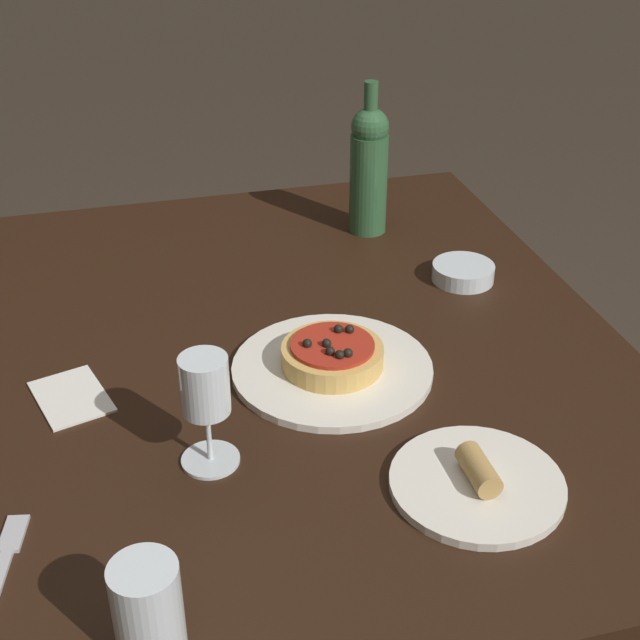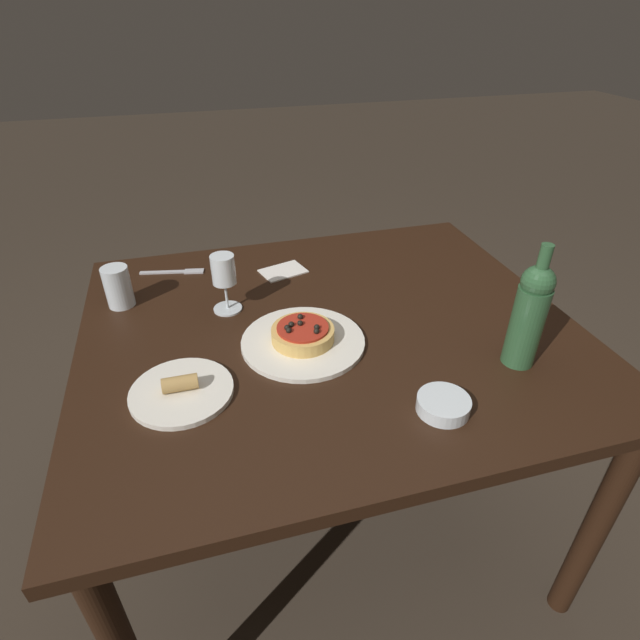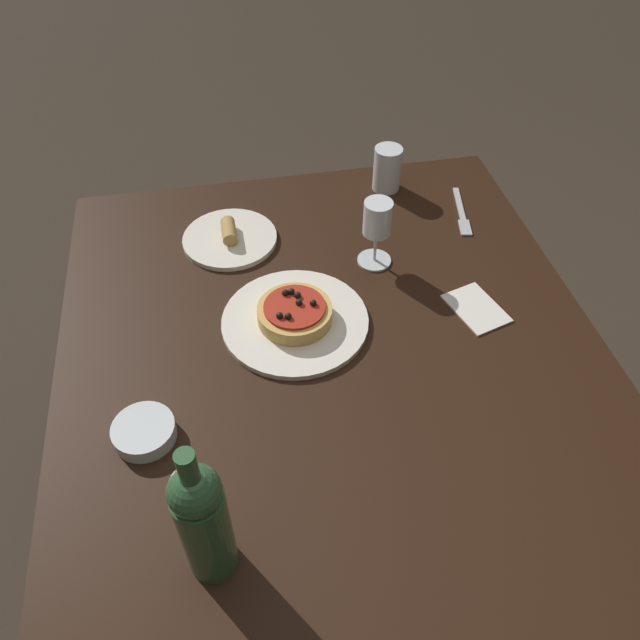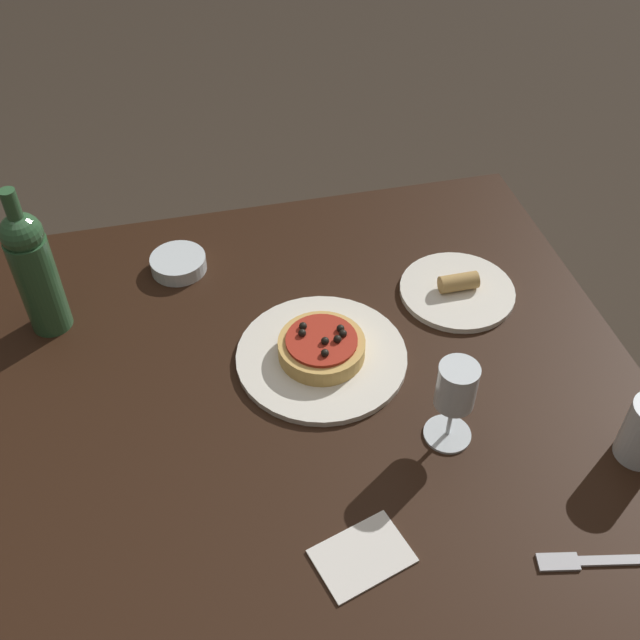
% 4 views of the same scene
% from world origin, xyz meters
% --- Properties ---
extents(ground_plane, '(14.00, 14.00, 0.00)m').
position_xyz_m(ground_plane, '(0.00, 0.00, 0.00)').
color(ground_plane, '#382D23').
extents(dining_table, '(1.24, 1.07, 0.76)m').
position_xyz_m(dining_table, '(0.00, 0.00, 0.68)').
color(dining_table, black).
rests_on(dining_table, ground_plane).
extents(dinner_plate, '(0.30, 0.30, 0.01)m').
position_xyz_m(dinner_plate, '(-0.09, -0.06, 0.77)').
color(dinner_plate, white).
rests_on(dinner_plate, dining_table).
extents(pizza, '(0.15, 0.15, 0.05)m').
position_xyz_m(pizza, '(-0.09, -0.06, 0.80)').
color(pizza, tan).
rests_on(pizza, dinner_plate).
extents(wine_glass, '(0.08, 0.08, 0.16)m').
position_xyz_m(wine_glass, '(-0.24, 0.14, 0.87)').
color(wine_glass, silver).
rests_on(wine_glass, dining_table).
extents(wine_bottle, '(0.07, 0.07, 0.29)m').
position_xyz_m(wine_bottle, '(0.37, -0.26, 0.89)').
color(wine_bottle, '#2D5633').
rests_on(wine_bottle, dining_table).
extents(water_cup, '(0.07, 0.07, 0.11)m').
position_xyz_m(water_cup, '(-0.52, 0.24, 0.82)').
color(water_cup, silver).
rests_on(water_cup, dining_table).
extents(side_bowl, '(0.11, 0.11, 0.03)m').
position_xyz_m(side_bowl, '(0.13, -0.36, 0.78)').
color(side_bowl, silver).
rests_on(side_bowl, dining_table).
extents(fork, '(0.19, 0.06, 0.00)m').
position_xyz_m(fork, '(-0.37, 0.40, 0.77)').
color(fork, '#B7B7BC').
rests_on(fork, dining_table).
extents(side_plate, '(0.22, 0.22, 0.05)m').
position_xyz_m(side_plate, '(-0.38, -0.17, 0.77)').
color(side_plate, white).
rests_on(side_plate, dining_table).
extents(paper_napkin, '(0.15, 0.12, 0.00)m').
position_xyz_m(paper_napkin, '(-0.06, 0.32, 0.77)').
color(paper_napkin, silver).
rests_on(paper_napkin, dining_table).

